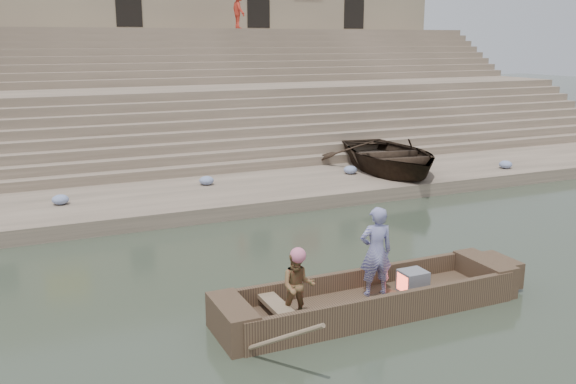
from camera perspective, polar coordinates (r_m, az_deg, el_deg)
ground at (r=13.23m, az=16.40°, el=-7.64°), size 120.00×120.00×0.00m
lower_landing at (r=19.62m, az=1.19°, el=0.45°), size 32.00×4.00×0.40m
mid_landing at (r=26.28m, az=-5.88°, el=6.40°), size 32.00×3.00×2.80m
upper_landing at (r=32.86m, az=-9.88°, el=9.81°), size 32.00×3.00×5.20m
ghat_steps at (r=27.83m, az=-7.02°, el=7.60°), size 32.00×11.00×5.20m
building_wall at (r=36.69m, az=-11.71°, el=14.80°), size 32.00×5.07×11.20m
main_rowboat at (r=11.37m, az=7.40°, el=-10.16°), size 5.00×1.30×0.22m
rowboat_trim at (r=11.39m, az=8.37°, el=-9.07°), size 6.04×2.63×1.84m
standing_man at (r=11.26m, az=7.96°, el=-5.36°), size 0.66×0.50×1.63m
rowing_man at (r=10.27m, az=0.90°, el=-8.50°), size 0.69×0.62×1.17m
television at (r=11.71m, az=11.19°, el=-7.94°), size 0.46×0.42×0.40m
beached_rowboat at (r=21.18m, az=9.18°, el=3.31°), size 4.47×5.73×1.09m
pedestrian at (r=32.85m, az=-4.47°, el=16.12°), size 0.69×1.20×1.85m
cloth_bundles at (r=18.51m, az=-4.25°, el=0.66°), size 17.23×2.46×0.26m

